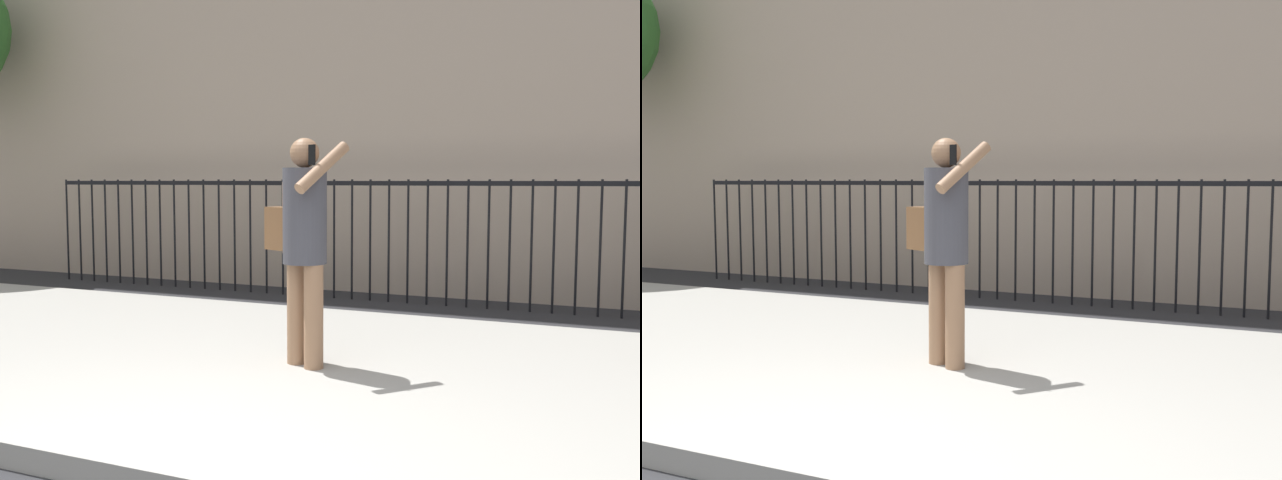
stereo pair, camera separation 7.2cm
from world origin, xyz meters
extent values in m
cube|color=#9E9B93|center=(0.00, 2.20, 0.07)|extent=(28.00, 4.40, 0.15)
cube|color=black|center=(0.00, 5.90, 1.55)|extent=(12.00, 0.04, 0.06)
cylinder|color=black|center=(-6.00, 5.90, 0.80)|extent=(0.03, 0.03, 1.60)
cylinder|color=black|center=(-5.74, 5.90, 0.80)|extent=(0.03, 0.03, 1.60)
cylinder|color=black|center=(-5.49, 5.90, 0.80)|extent=(0.03, 0.03, 1.60)
cylinder|color=black|center=(-5.23, 5.90, 0.80)|extent=(0.03, 0.03, 1.60)
cylinder|color=black|center=(-4.98, 5.90, 0.80)|extent=(0.03, 0.03, 1.60)
cylinder|color=black|center=(-4.72, 5.90, 0.80)|extent=(0.03, 0.03, 1.60)
cylinder|color=black|center=(-4.47, 5.90, 0.80)|extent=(0.03, 0.03, 1.60)
cylinder|color=black|center=(-4.21, 5.90, 0.80)|extent=(0.03, 0.03, 1.60)
cylinder|color=black|center=(-3.96, 5.90, 0.80)|extent=(0.03, 0.03, 1.60)
cylinder|color=black|center=(-3.70, 5.90, 0.80)|extent=(0.03, 0.03, 1.60)
cylinder|color=black|center=(-3.45, 5.90, 0.80)|extent=(0.03, 0.03, 1.60)
cylinder|color=black|center=(-3.19, 5.90, 0.80)|extent=(0.03, 0.03, 1.60)
cylinder|color=black|center=(-2.94, 5.90, 0.80)|extent=(0.03, 0.03, 1.60)
cylinder|color=black|center=(-2.68, 5.90, 0.80)|extent=(0.03, 0.03, 1.60)
cylinder|color=black|center=(-2.43, 5.90, 0.80)|extent=(0.03, 0.03, 1.60)
cylinder|color=black|center=(-2.17, 5.90, 0.80)|extent=(0.03, 0.03, 1.60)
cylinder|color=black|center=(-1.91, 5.90, 0.80)|extent=(0.03, 0.03, 1.60)
cylinder|color=black|center=(-1.66, 5.90, 0.80)|extent=(0.03, 0.03, 1.60)
cylinder|color=black|center=(-1.40, 5.90, 0.80)|extent=(0.03, 0.03, 1.60)
cylinder|color=black|center=(-1.15, 5.90, 0.80)|extent=(0.03, 0.03, 1.60)
cylinder|color=black|center=(-0.89, 5.90, 0.80)|extent=(0.03, 0.03, 1.60)
cylinder|color=black|center=(-0.64, 5.90, 0.80)|extent=(0.03, 0.03, 1.60)
cylinder|color=black|center=(-0.38, 5.90, 0.80)|extent=(0.03, 0.03, 1.60)
cylinder|color=black|center=(-0.13, 5.90, 0.80)|extent=(0.03, 0.03, 1.60)
cylinder|color=black|center=(0.13, 5.90, 0.80)|extent=(0.03, 0.03, 1.60)
cylinder|color=black|center=(0.38, 5.90, 0.80)|extent=(0.03, 0.03, 1.60)
cylinder|color=black|center=(0.64, 5.90, 0.80)|extent=(0.03, 0.03, 1.60)
cylinder|color=black|center=(0.89, 5.90, 0.80)|extent=(0.03, 0.03, 1.60)
cylinder|color=black|center=(1.15, 5.90, 0.80)|extent=(0.03, 0.03, 1.60)
cylinder|color=black|center=(1.40, 5.90, 0.80)|extent=(0.03, 0.03, 1.60)
cylinder|color=black|center=(1.66, 5.90, 0.80)|extent=(0.03, 0.03, 1.60)
cylinder|color=black|center=(1.91, 5.90, 0.80)|extent=(0.03, 0.03, 1.60)
cylinder|color=black|center=(2.17, 5.90, 0.80)|extent=(0.03, 0.03, 1.60)
cylinder|color=#936B4C|center=(-0.04, 2.06, 0.55)|extent=(0.15, 0.15, 0.80)
cylinder|color=#936B4C|center=(-0.22, 2.15, 0.55)|extent=(0.15, 0.15, 0.80)
cylinder|color=#3F3F47|center=(-0.13, 2.10, 1.32)|extent=(0.45, 0.45, 0.73)
sphere|color=#936B4C|center=(-0.13, 2.10, 1.80)|extent=(0.23, 0.23, 0.23)
cylinder|color=#936B4C|center=(0.05, 2.02, 1.68)|extent=(0.29, 0.50, 0.39)
cylinder|color=#936B4C|center=(-0.31, 2.19, 1.29)|extent=(0.09, 0.09, 0.56)
cube|color=black|center=(-0.02, 1.99, 1.78)|extent=(0.07, 0.04, 0.15)
cube|color=brown|center=(-0.37, 2.21, 1.21)|extent=(0.32, 0.26, 0.34)
camera|label=1|loc=(2.04, -2.73, 1.59)|focal=39.01mm
camera|label=2|loc=(2.11, -2.70, 1.59)|focal=39.01mm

